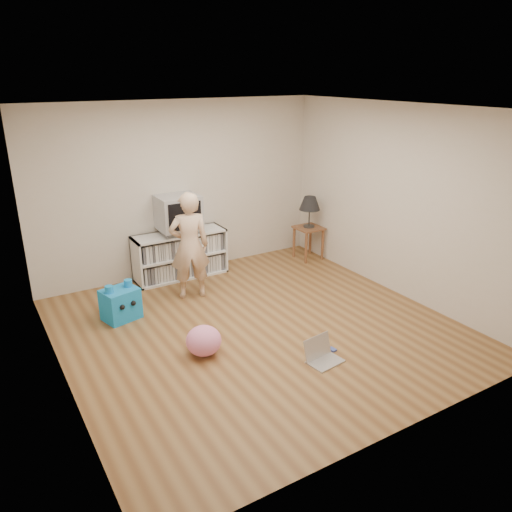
{
  "coord_description": "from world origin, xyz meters",
  "views": [
    {
      "loc": [
        -2.83,
        -4.66,
        2.96
      ],
      "look_at": [
        0.22,
        0.4,
        0.77
      ],
      "focal_mm": 35.0,
      "sensor_mm": 36.0,
      "label": 1
    }
  ],
  "objects_px": {
    "media_unit": "(180,254)",
    "side_table": "(309,235)",
    "dvd_deck": "(179,231)",
    "table_lamp": "(310,204)",
    "laptop": "(321,354)",
    "person": "(189,246)",
    "plush_pink": "(204,341)",
    "crt_tv": "(178,212)",
    "plush_blue": "(121,304)"
  },
  "relations": [
    {
      "from": "dvd_deck",
      "to": "plush_blue",
      "type": "height_order",
      "value": "dvd_deck"
    },
    {
      "from": "table_lamp",
      "to": "dvd_deck",
      "type": "bearing_deg",
      "value": 170.19
    },
    {
      "from": "plush_blue",
      "to": "plush_pink",
      "type": "bearing_deg",
      "value": -82.68
    },
    {
      "from": "plush_blue",
      "to": "dvd_deck",
      "type": "bearing_deg",
      "value": 22.58
    },
    {
      "from": "laptop",
      "to": "plush_blue",
      "type": "relative_size",
      "value": 0.82
    },
    {
      "from": "table_lamp",
      "to": "crt_tv",
      "type": "bearing_deg",
      "value": 170.28
    },
    {
      "from": "dvd_deck",
      "to": "plush_blue",
      "type": "xyz_separation_m",
      "value": [
        -1.21,
        -0.92,
        -0.52
      ]
    },
    {
      "from": "plush_pink",
      "to": "media_unit",
      "type": "bearing_deg",
      "value": 73.26
    },
    {
      "from": "dvd_deck",
      "to": "side_table",
      "type": "bearing_deg",
      "value": -9.81
    },
    {
      "from": "person",
      "to": "laptop",
      "type": "relative_size",
      "value": 3.67
    },
    {
      "from": "plush_blue",
      "to": "crt_tv",
      "type": "bearing_deg",
      "value": 22.48
    },
    {
      "from": "side_table",
      "to": "plush_pink",
      "type": "height_order",
      "value": "side_table"
    },
    {
      "from": "media_unit",
      "to": "side_table",
      "type": "height_order",
      "value": "media_unit"
    },
    {
      "from": "side_table",
      "to": "laptop",
      "type": "height_order",
      "value": "side_table"
    },
    {
      "from": "crt_tv",
      "to": "plush_pink",
      "type": "xyz_separation_m",
      "value": [
        -0.68,
        -2.23,
        -0.85
      ]
    },
    {
      "from": "dvd_deck",
      "to": "side_table",
      "type": "height_order",
      "value": "dvd_deck"
    },
    {
      "from": "crt_tv",
      "to": "person",
      "type": "distance_m",
      "value": 0.81
    },
    {
      "from": "table_lamp",
      "to": "plush_pink",
      "type": "relative_size",
      "value": 1.3
    },
    {
      "from": "media_unit",
      "to": "person",
      "type": "xyz_separation_m",
      "value": [
        -0.16,
        -0.77,
        0.4
      ]
    },
    {
      "from": "person",
      "to": "crt_tv",
      "type": "bearing_deg",
      "value": -87.28
    },
    {
      "from": "media_unit",
      "to": "laptop",
      "type": "xyz_separation_m",
      "value": [
        0.37,
        -3.02,
        -0.28
      ]
    },
    {
      "from": "person",
      "to": "plush_pink",
      "type": "relative_size",
      "value": 3.78
    },
    {
      "from": "media_unit",
      "to": "person",
      "type": "relative_size",
      "value": 0.94
    },
    {
      "from": "crt_tv",
      "to": "side_table",
      "type": "relative_size",
      "value": 1.09
    },
    {
      "from": "table_lamp",
      "to": "laptop",
      "type": "bearing_deg",
      "value": -123.95
    },
    {
      "from": "dvd_deck",
      "to": "table_lamp",
      "type": "height_order",
      "value": "table_lamp"
    },
    {
      "from": "media_unit",
      "to": "plush_blue",
      "type": "relative_size",
      "value": 2.81
    },
    {
      "from": "laptop",
      "to": "plush_pink",
      "type": "distance_m",
      "value": 1.3
    },
    {
      "from": "media_unit",
      "to": "crt_tv",
      "type": "bearing_deg",
      "value": -90.0
    },
    {
      "from": "plush_pink",
      "to": "laptop",
      "type": "bearing_deg",
      "value": -36.52
    },
    {
      "from": "crt_tv",
      "to": "plush_blue",
      "type": "xyz_separation_m",
      "value": [
        -1.21,
        -0.92,
        -0.81
      ]
    },
    {
      "from": "plush_blue",
      "to": "plush_pink",
      "type": "xyz_separation_m",
      "value": [
        0.53,
        -1.31,
        -0.04
      ]
    },
    {
      "from": "media_unit",
      "to": "dvd_deck",
      "type": "height_order",
      "value": "dvd_deck"
    },
    {
      "from": "person",
      "to": "plush_blue",
      "type": "xyz_separation_m",
      "value": [
        -1.04,
        -0.17,
        -0.54
      ]
    },
    {
      "from": "side_table",
      "to": "media_unit",
      "type": "bearing_deg",
      "value": 169.79
    },
    {
      "from": "dvd_deck",
      "to": "person",
      "type": "xyz_separation_m",
      "value": [
        -0.16,
        -0.75,
        0.01
      ]
    },
    {
      "from": "media_unit",
      "to": "side_table",
      "type": "xyz_separation_m",
      "value": [
        2.14,
        -0.39,
        0.07
      ]
    },
    {
      "from": "person",
      "to": "laptop",
      "type": "distance_m",
      "value": 2.41
    },
    {
      "from": "laptop",
      "to": "plush_blue",
      "type": "xyz_separation_m",
      "value": [
        -1.57,
        2.09,
        0.14
      ]
    },
    {
      "from": "laptop",
      "to": "plush_pink",
      "type": "xyz_separation_m",
      "value": [
        -1.04,
        0.77,
        0.1
      ]
    },
    {
      "from": "crt_tv",
      "to": "media_unit",
      "type": "bearing_deg",
      "value": 90.0
    },
    {
      "from": "plush_pink",
      "to": "dvd_deck",
      "type": "bearing_deg",
      "value": 73.15
    },
    {
      "from": "media_unit",
      "to": "side_table",
      "type": "distance_m",
      "value": 2.18
    },
    {
      "from": "person",
      "to": "side_table",
      "type": "bearing_deg",
      "value": -155.6
    },
    {
      "from": "table_lamp",
      "to": "plush_pink",
      "type": "xyz_separation_m",
      "value": [
        -2.82,
        -1.86,
        -0.77
      ]
    },
    {
      "from": "dvd_deck",
      "to": "plush_pink",
      "type": "bearing_deg",
      "value": -106.85
    },
    {
      "from": "media_unit",
      "to": "table_lamp",
      "type": "height_order",
      "value": "table_lamp"
    },
    {
      "from": "table_lamp",
      "to": "person",
      "type": "distance_m",
      "value": 2.34
    },
    {
      "from": "side_table",
      "to": "crt_tv",
      "type": "bearing_deg",
      "value": 170.28
    },
    {
      "from": "laptop",
      "to": "side_table",
      "type": "bearing_deg",
      "value": 48.31
    }
  ]
}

